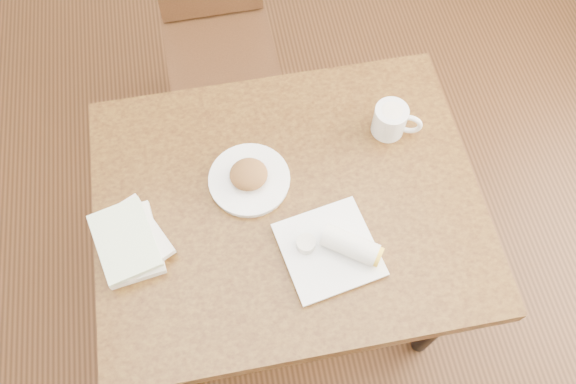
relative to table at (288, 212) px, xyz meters
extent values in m
cube|color=#472814|center=(0.00, 0.00, -0.67)|extent=(4.00, 5.00, 0.01)
cube|color=brown|center=(0.00, 0.00, 0.05)|extent=(1.10, 0.88, 0.06)
cylinder|color=black|center=(-0.45, -0.34, -0.32)|extent=(0.06, 0.06, 0.69)
cylinder|color=black|center=(0.45, -0.34, -0.32)|extent=(0.06, 0.06, 0.69)
cylinder|color=black|center=(-0.45, 0.34, -0.32)|extent=(0.06, 0.06, 0.69)
cylinder|color=black|center=(0.45, 0.34, -0.32)|extent=(0.06, 0.06, 0.69)
cylinder|color=#432613|center=(0.06, 0.99, -0.44)|extent=(0.04, 0.04, 0.45)
cylinder|color=#432613|center=(-0.30, 0.98, -0.44)|extent=(0.04, 0.04, 0.45)
cylinder|color=#432613|center=(0.07, 0.63, -0.44)|extent=(0.04, 0.04, 0.45)
cylinder|color=#432613|center=(-0.29, 0.62, -0.44)|extent=(0.04, 0.04, 0.45)
cube|color=#432613|center=(-0.12, 0.80, -0.20)|extent=(0.43, 0.43, 0.04)
cylinder|color=white|center=(-0.10, 0.08, 0.09)|extent=(0.23, 0.23, 0.01)
cylinder|color=white|center=(-0.10, 0.08, 0.10)|extent=(0.23, 0.23, 0.01)
ellipsoid|color=#B27538|center=(-0.10, 0.08, 0.13)|extent=(0.13, 0.13, 0.06)
cylinder|color=white|center=(0.34, 0.18, 0.13)|extent=(0.10, 0.10, 0.10)
torus|color=white|center=(0.39, 0.15, 0.13)|extent=(0.08, 0.05, 0.08)
cylinder|color=tan|center=(0.34, 0.18, 0.18)|extent=(0.09, 0.09, 0.01)
cylinder|color=#F2E5CC|center=(0.34, 0.18, 0.18)|extent=(0.06, 0.06, 0.00)
cube|color=white|center=(0.08, -0.17, 0.09)|extent=(0.28, 0.28, 0.01)
cube|color=white|center=(0.08, -0.17, 0.10)|extent=(0.28, 0.28, 0.01)
cylinder|color=white|center=(0.13, -0.18, 0.14)|extent=(0.16, 0.14, 0.06)
cylinder|color=yellow|center=(0.19, -0.23, 0.14)|extent=(0.05, 0.06, 0.05)
cylinder|color=silver|center=(0.02, -0.15, 0.12)|extent=(0.05, 0.05, 0.03)
cylinder|color=red|center=(0.02, -0.15, 0.13)|extent=(0.04, 0.04, 0.01)
cube|color=white|center=(-0.45, -0.06, 0.10)|extent=(0.18, 0.24, 0.02)
cube|color=silver|center=(-0.44, -0.05, 0.12)|extent=(0.22, 0.25, 0.02)
cube|color=#B9E397|center=(-0.45, -0.06, 0.13)|extent=(0.19, 0.24, 0.02)
camera|label=1|loc=(-0.13, -0.68, 1.52)|focal=35.00mm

